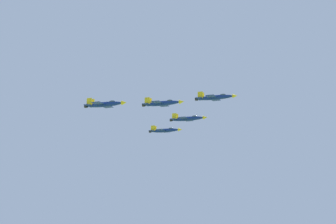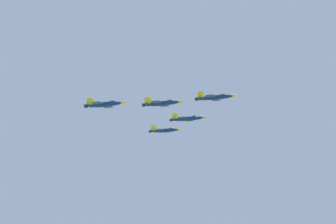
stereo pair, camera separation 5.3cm
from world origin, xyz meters
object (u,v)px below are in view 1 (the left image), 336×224
at_px(jet_left_outer, 165,130).
at_px(jet_right_outer, 104,104).
at_px(jet_left_wingman, 188,119).
at_px(jet_lead, 215,97).
at_px(jet_right_wingman, 162,103).

xyz_separation_m(jet_left_outer, jet_right_outer, (-54.28, -1.19, 1.07)).
xyz_separation_m(jet_left_wingman, jet_left_outer, (13.22, 16.26, -1.94)).
height_order(jet_lead, jet_left_outer, jet_lead).
relative_size(jet_right_wingman, jet_right_outer, 0.98).
height_order(jet_right_wingman, jet_right_outer, jet_right_wingman).
relative_size(jet_left_wingman, jet_right_outer, 0.99).
relative_size(jet_right_wingman, jet_left_outer, 1.01).
distance_m(jet_right_wingman, jet_right_outer, 21.04).
height_order(jet_right_wingman, jet_left_outer, jet_right_wingman).
bearing_deg(jet_left_outer, jet_lead, -41.34).
relative_size(jet_left_outer, jet_right_outer, 0.97).
distance_m(jet_lead, jet_left_wingman, 21.47).
bearing_deg(jet_right_outer, jet_right_wingman, 40.10).
bearing_deg(jet_right_outer, jet_left_wingman, 68.32).
height_order(jet_lead, jet_right_outer, jet_lead).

